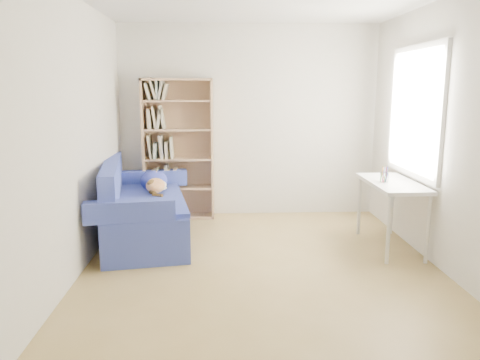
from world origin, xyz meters
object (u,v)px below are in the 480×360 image
at_px(bookshelf, 179,155).
at_px(desk, 392,189).
at_px(sofa, 141,210).
at_px(pen_cup, 384,176).

height_order(bookshelf, desk, bookshelf).
relative_size(sofa, desk, 1.83).
bearing_deg(pen_cup, sofa, 170.64).
bearing_deg(sofa, bookshelf, 58.61).
relative_size(bookshelf, desk, 1.72).
bearing_deg(pen_cup, bookshelf, 149.48).
height_order(sofa, bookshelf, bookshelf).
height_order(sofa, pen_cup, sofa).
distance_m(bookshelf, pen_cup, 2.71).
xyz_separation_m(desk, pen_cup, (-0.10, -0.01, 0.15)).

